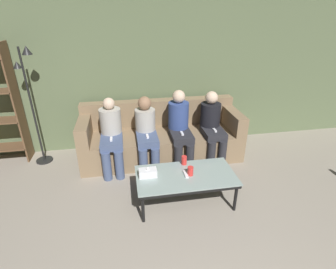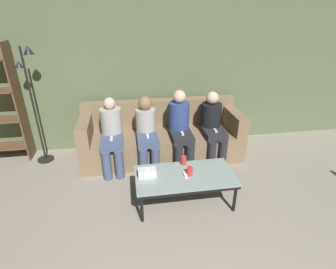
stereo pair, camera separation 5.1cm
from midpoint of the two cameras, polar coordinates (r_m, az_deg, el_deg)
wall_back at (r=4.57m, az=-2.07°, el=13.20°), size 12.00×0.06×2.60m
couch at (r=4.41m, az=-1.03°, el=-0.63°), size 2.59×0.88×0.90m
coffee_table at (r=3.34m, az=4.15°, el=-9.31°), size 1.24×0.65×0.41m
cup_near_left at (r=3.49m, az=3.86°, el=-5.64°), size 0.07×0.07×0.12m
cup_near_right at (r=3.29m, az=5.18°, el=-7.96°), size 0.07×0.07×0.12m
tissue_box at (r=3.27m, az=-4.13°, el=-8.28°), size 0.22×0.12×0.13m
game_remote at (r=3.31m, az=4.18°, el=-8.62°), size 0.04×0.15×0.02m
standing_lamp at (r=4.44m, az=-27.16°, el=7.71°), size 0.31×0.26×1.83m
seated_person_left_end at (r=4.06m, az=-11.81°, el=0.47°), size 0.33×0.70×1.10m
seated_person_mid_left at (r=4.06m, az=-4.30°, el=0.91°), size 0.32×0.70×1.09m
seated_person_mid_right at (r=4.14m, az=3.03°, el=1.96°), size 0.32×0.68×1.17m
seated_person_right_end at (r=4.28m, az=10.01°, el=2.16°), size 0.33×0.65×1.12m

